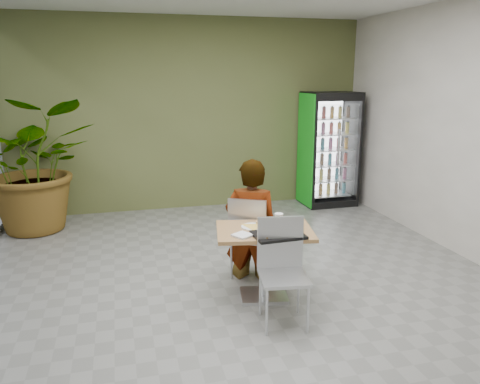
% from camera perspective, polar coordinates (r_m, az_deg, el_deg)
% --- Properties ---
extents(ground, '(7.00, 7.00, 0.00)m').
position_cam_1_polar(ground, '(5.10, 0.45, -12.33)').
color(ground, slate).
rests_on(ground, ground).
extents(room_envelope, '(6.00, 7.00, 3.20)m').
position_cam_1_polar(room_envelope, '(4.61, 0.49, 5.75)').
color(room_envelope, silver).
rests_on(room_envelope, ground).
extents(dining_table, '(1.07, 0.84, 0.75)m').
position_cam_1_polar(dining_table, '(4.82, 2.97, -6.98)').
color(dining_table, '#A26F45').
rests_on(dining_table, ground).
extents(chair_far, '(0.57, 0.57, 0.96)m').
position_cam_1_polar(chair_far, '(5.27, 1.06, -4.81)').
color(chair_far, '#BBBDC0').
rests_on(chair_far, ground).
extents(chair_near, '(0.50, 0.50, 0.99)m').
position_cam_1_polar(chair_near, '(4.42, 5.13, -8.48)').
color(chair_near, '#BBBDC0').
rests_on(chair_near, ground).
extents(seated_woman, '(0.73, 0.64, 1.68)m').
position_cam_1_polar(seated_woman, '(5.32, 1.41, -4.84)').
color(seated_woman, black).
rests_on(seated_woman, ground).
extents(pizza_plate, '(0.34, 0.34, 0.03)m').
position_cam_1_polar(pizza_plate, '(4.80, 1.64, -4.14)').
color(pizza_plate, silver).
rests_on(pizza_plate, dining_table).
extents(soda_cup, '(0.09, 0.09, 0.16)m').
position_cam_1_polar(soda_cup, '(4.77, 4.76, -3.57)').
color(soda_cup, silver).
rests_on(soda_cup, dining_table).
extents(napkin_stack, '(0.23, 0.23, 0.02)m').
position_cam_1_polar(napkin_stack, '(4.54, 0.32, -5.29)').
color(napkin_stack, silver).
rests_on(napkin_stack, dining_table).
extents(cafeteria_tray, '(0.50, 0.37, 0.03)m').
position_cam_1_polar(cafeteria_tray, '(4.56, 4.69, -5.24)').
color(cafeteria_tray, black).
rests_on(cafeteria_tray, dining_table).
extents(beverage_fridge, '(0.91, 0.71, 1.98)m').
position_cam_1_polar(beverage_fridge, '(8.41, 10.79, 5.15)').
color(beverage_fridge, black).
rests_on(beverage_fridge, ground).
extents(potted_plant, '(1.79, 1.55, 1.97)m').
position_cam_1_polar(potted_plant, '(7.47, -23.64, 3.04)').
color(potted_plant, '#28662D').
rests_on(potted_plant, ground).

